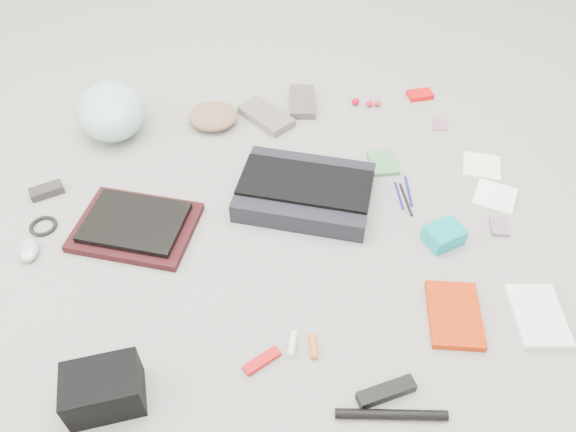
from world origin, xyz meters
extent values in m
plane|color=gray|center=(0.00, 0.00, 0.00)|extent=(4.00, 4.00, 0.00)
cube|color=black|center=(0.08, 0.11, 0.03)|extent=(0.50, 0.44, 0.07)
cube|color=black|center=(0.08, 0.11, 0.08)|extent=(0.45, 0.34, 0.01)
cube|color=black|center=(-0.46, 0.09, 0.01)|extent=(0.43, 0.39, 0.02)
cube|color=black|center=(-0.46, 0.09, 0.03)|extent=(0.36, 0.32, 0.02)
ellipsoid|color=#9ED3CF|center=(-0.52, 0.61, 0.09)|extent=(0.25, 0.31, 0.18)
ellipsoid|color=#85634C|center=(-0.16, 0.57, 0.03)|extent=(0.23, 0.22, 0.06)
cube|color=#6B6359|center=(0.04, 0.55, 0.02)|extent=(0.20, 0.24, 0.03)
cube|color=#554C47|center=(0.19, 0.61, 0.01)|extent=(0.13, 0.21, 0.03)
cube|color=black|center=(-0.74, 0.31, 0.01)|extent=(0.11, 0.07, 0.03)
torus|color=black|center=(-0.74, 0.16, 0.01)|extent=(0.09, 0.09, 0.01)
ellipsoid|color=#B0AFB7|center=(-0.77, 0.06, 0.02)|extent=(0.06, 0.09, 0.03)
cube|color=black|center=(-0.54, -0.46, 0.06)|extent=(0.18, 0.13, 0.12)
cube|color=#A2090D|center=(-0.16, -0.44, 0.01)|extent=(0.10, 0.07, 0.02)
cylinder|color=silver|center=(-0.08, -0.41, 0.01)|extent=(0.04, 0.07, 0.02)
cylinder|color=#BF5B1C|center=(-0.03, -0.43, 0.01)|extent=(0.03, 0.07, 0.02)
cube|color=black|center=(0.12, -0.59, 0.01)|extent=(0.15, 0.06, 0.03)
cylinder|color=black|center=(0.11, -0.64, 0.01)|extent=(0.26, 0.09, 0.02)
cube|color=#C12704|center=(0.37, -0.42, 0.01)|extent=(0.19, 0.24, 0.02)
cube|color=silver|center=(0.59, -0.47, 0.01)|extent=(0.17, 0.22, 0.02)
cube|color=#3C7D49|center=(0.38, 0.22, 0.01)|extent=(0.10, 0.13, 0.01)
cylinder|color=#170F8E|center=(0.38, 0.06, 0.00)|extent=(0.02, 0.12, 0.01)
cylinder|color=black|center=(0.40, 0.03, 0.00)|extent=(0.02, 0.15, 0.01)
cylinder|color=navy|center=(0.42, 0.07, 0.00)|extent=(0.04, 0.14, 0.01)
cube|color=#059BA4|center=(0.45, -0.15, 0.03)|extent=(0.12, 0.11, 0.05)
cube|color=gray|center=(0.64, -0.14, 0.01)|extent=(0.07, 0.09, 0.01)
cube|color=white|center=(0.71, 0.13, 0.00)|extent=(0.17, 0.17, 0.01)
cube|color=white|center=(0.69, -0.02, 0.00)|extent=(0.18, 0.18, 0.01)
sphere|color=#BB001C|center=(0.39, 0.57, 0.01)|extent=(0.03, 0.03, 0.03)
sphere|color=red|center=(0.44, 0.55, 0.01)|extent=(0.03, 0.03, 0.03)
sphere|color=red|center=(0.47, 0.54, 0.01)|extent=(0.03, 0.03, 0.02)
cube|color=red|center=(0.66, 0.57, 0.01)|extent=(0.09, 0.06, 0.02)
cube|color=gray|center=(0.66, 0.38, 0.00)|extent=(0.07, 0.08, 0.00)
camera|label=1|loc=(-0.25, -1.14, 1.30)|focal=35.00mm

